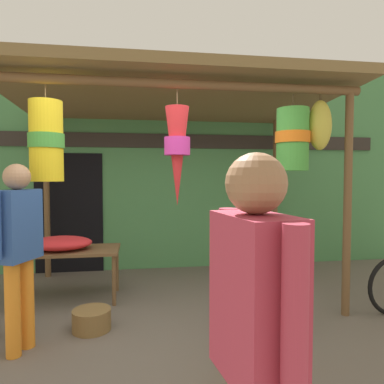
{
  "coord_description": "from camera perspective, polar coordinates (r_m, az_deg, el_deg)",
  "views": [
    {
      "loc": [
        -0.18,
        -3.48,
        1.63
      ],
      "look_at": [
        0.59,
        1.51,
        1.39
      ],
      "focal_mm": 32.32,
      "sensor_mm": 36.0,
      "label": 1
    }
  ],
  "objects": [
    {
      "name": "display_table",
      "position": [
        4.85,
        -20.94,
        -9.62
      ],
      "size": [
        1.5,
        0.66,
        0.67
      ],
      "color": "brown",
      "rests_on": "ground_plane"
    },
    {
      "name": "shop_facade",
      "position": [
        6.15,
        -7.19,
        4.25
      ],
      "size": [
        9.25,
        0.29,
        3.59
      ],
      "color": "#47844C",
      "rests_on": "ground_plane"
    },
    {
      "name": "wicker_basket_by_table",
      "position": [
        4.02,
        -16.22,
        -19.58
      ],
      "size": [
        0.4,
        0.4,
        0.22
      ],
      "primitive_type": "cylinder",
      "color": "brown",
      "rests_on": "ground_plane"
    },
    {
      "name": "ground_plane",
      "position": [
        3.84,
        -5.7,
        -22.34
      ],
      "size": [
        30.0,
        30.0,
        0.0
      ],
      "primitive_type": "plane",
      "color": "#60564C"
    },
    {
      "name": "market_stall_canopy",
      "position": [
        4.64,
        -2.75,
        13.75
      ],
      "size": [
        4.33,
        2.64,
        2.83
      ],
      "color": "brown",
      "rests_on": "ground_plane"
    },
    {
      "name": "folding_chair",
      "position": [
        3.82,
        10.06,
        -14.43
      ],
      "size": [
        0.51,
        0.51,
        0.84
      ],
      "color": "#AD1E1E",
      "rests_on": "ground_plane"
    },
    {
      "name": "vendor_in_orange",
      "position": [
        2.86,
        8.97,
        -12.12
      ],
      "size": [
        0.54,
        0.37,
        1.53
      ],
      "color": "orange",
      "rests_on": "ground_plane"
    },
    {
      "name": "flower_heap_on_table",
      "position": [
        4.78,
        -20.71,
        -7.9
      ],
      "size": [
        0.79,
        0.55,
        0.18
      ],
      "color": "red",
      "rests_on": "display_table"
    },
    {
      "name": "customer_foreground",
      "position": [
        1.45,
        10.32,
        -22.29
      ],
      "size": [
        0.28,
        0.59,
        1.71
      ],
      "color": "#4C8E7A",
      "rests_on": "ground_plane"
    },
    {
      "name": "shopper_by_bananas",
      "position": [
        3.55,
        -26.72,
        -7.24
      ],
      "size": [
        0.36,
        0.55,
        1.73
      ],
      "color": "orange",
      "rests_on": "ground_plane"
    }
  ]
}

